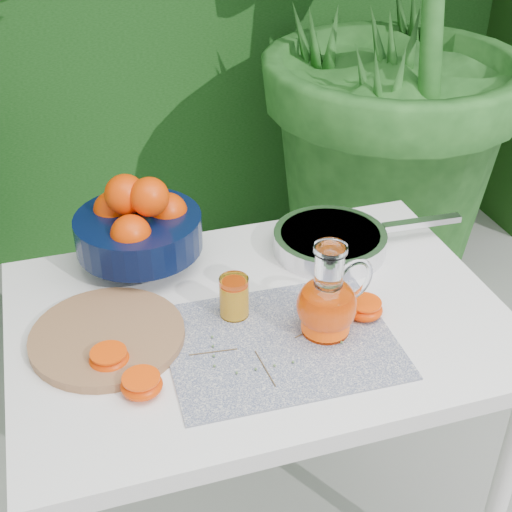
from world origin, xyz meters
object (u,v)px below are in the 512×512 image
object	(u,v)px
fruit_bowl	(139,224)
juice_pitcher	(328,302)
saute_pan	(332,240)
cutting_board	(107,337)
white_table	(259,345)

from	to	relation	value
fruit_bowl	juice_pitcher	distance (m)	0.47
juice_pitcher	saute_pan	xyz separation A→B (m)	(0.12, 0.27, -0.05)
saute_pan	fruit_bowl	bearing A→B (deg)	169.52
fruit_bowl	saute_pan	bearing A→B (deg)	-10.48
cutting_board	juice_pitcher	world-z (taller)	juice_pitcher
cutting_board	fruit_bowl	world-z (taller)	fruit_bowl
cutting_board	fruit_bowl	size ratio (longest dim) A/B	0.84
white_table	cutting_board	size ratio (longest dim) A/B	3.33
cutting_board	juice_pitcher	size ratio (longest dim) A/B	1.53
fruit_bowl	juice_pitcher	xyz separation A→B (m)	(0.31, -0.35, -0.03)
cutting_board	juice_pitcher	bearing A→B (deg)	-13.55
fruit_bowl	cutting_board	bearing A→B (deg)	-113.82
fruit_bowl	white_table	bearing A→B (deg)	-53.23
fruit_bowl	saute_pan	size ratio (longest dim) A/B	0.78
cutting_board	juice_pitcher	distance (m)	0.43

